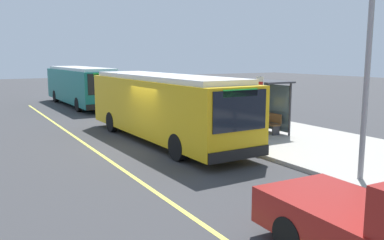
{
  "coord_description": "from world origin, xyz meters",
  "views": [
    {
      "loc": [
        15.03,
        -6.65,
        3.71
      ],
      "look_at": [
        1.68,
        1.06,
        1.28
      ],
      "focal_mm": 37.44,
      "sensor_mm": 36.0,
      "label": 1
    }
  ],
  "objects_px": {
    "transit_bus_second": "(81,85)",
    "waiting_bench": "(267,122)",
    "pedestrian_commuter": "(219,112)",
    "transit_bus_main": "(163,105)",
    "route_sign_post": "(260,101)"
  },
  "relations": [
    {
      "from": "route_sign_post",
      "to": "pedestrian_commuter",
      "type": "height_order",
      "value": "route_sign_post"
    },
    {
      "from": "transit_bus_second",
      "to": "waiting_bench",
      "type": "xyz_separation_m",
      "value": [
        16.4,
        4.54,
        -0.98
      ]
    },
    {
      "from": "transit_bus_second",
      "to": "waiting_bench",
      "type": "bearing_deg",
      "value": 15.47
    },
    {
      "from": "transit_bus_second",
      "to": "pedestrian_commuter",
      "type": "distance_m",
      "value": 15.33
    },
    {
      "from": "waiting_bench",
      "to": "pedestrian_commuter",
      "type": "height_order",
      "value": "pedestrian_commuter"
    },
    {
      "from": "transit_bus_main",
      "to": "transit_bus_second",
      "type": "height_order",
      "value": "same"
    },
    {
      "from": "transit_bus_second",
      "to": "route_sign_post",
      "type": "relative_size",
      "value": 4.05
    },
    {
      "from": "waiting_bench",
      "to": "route_sign_post",
      "type": "relative_size",
      "value": 0.57
    },
    {
      "from": "transit_bus_main",
      "to": "route_sign_post",
      "type": "relative_size",
      "value": 3.95
    },
    {
      "from": "transit_bus_second",
      "to": "waiting_bench",
      "type": "height_order",
      "value": "transit_bus_second"
    },
    {
      "from": "transit_bus_main",
      "to": "waiting_bench",
      "type": "xyz_separation_m",
      "value": [
        1.37,
        4.83,
        -0.98
      ]
    },
    {
      "from": "transit_bus_main",
      "to": "transit_bus_second",
      "type": "distance_m",
      "value": 15.03
    },
    {
      "from": "waiting_bench",
      "to": "route_sign_post",
      "type": "distance_m",
      "value": 3.02
    },
    {
      "from": "transit_bus_main",
      "to": "pedestrian_commuter",
      "type": "relative_size",
      "value": 6.55
    },
    {
      "from": "transit_bus_main",
      "to": "transit_bus_second",
      "type": "xyz_separation_m",
      "value": [
        -15.03,
        0.29,
        0.0
      ]
    }
  ]
}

